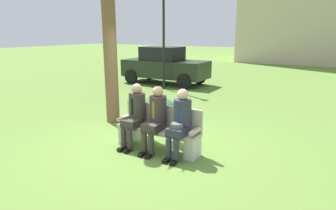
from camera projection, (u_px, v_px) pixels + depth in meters
The scene contains 9 objects.
ground_plane at pixel (147, 145), 6.30m from camera, with size 80.00×80.00×0.00m, color olive.
park_bench at pixel (159, 129), 6.00m from camera, with size 1.77×0.44×0.90m.
seated_man_left at pixel (135, 112), 6.08m from camera, with size 0.34×0.72×1.31m.
seated_man_middle at pixel (156, 116), 5.82m from camera, with size 0.34×0.72×1.31m.
seated_man_right at pixel (180, 120), 5.55m from camera, with size 0.34×0.72×1.31m.
palm_tree_tall at pixel (108, 0), 7.20m from camera, with size 1.50×1.55×4.53m.
shrub_near_bench at pixel (156, 110), 7.69m from camera, with size 1.12×1.03×0.70m, color #355D35.
parked_car_near at pixel (165, 66), 13.49m from camera, with size 3.92×1.75×1.68m.
street_lamp at pixel (164, 31), 11.90m from camera, with size 0.24×0.24×3.91m.
Camera 1 is at (3.42, -4.84, 2.34)m, focal length 31.67 mm.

